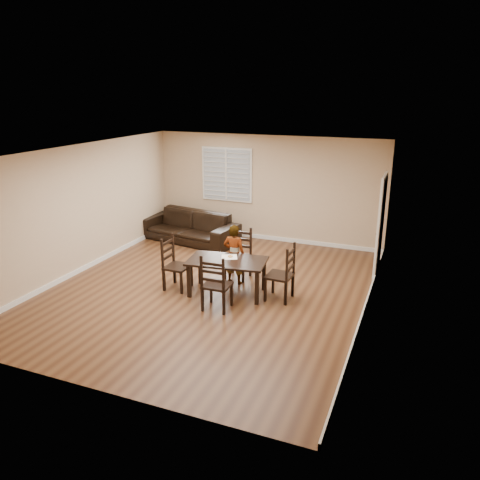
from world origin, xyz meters
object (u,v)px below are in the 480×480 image
at_px(donut, 230,256).
at_px(sofa, 189,227).
at_px(chair_near, 240,254).
at_px(chair_left, 172,265).
at_px(chair_far, 214,287).
at_px(chair_right, 286,276).
at_px(child, 234,254).
at_px(dining_table, 227,264).

bearing_deg(donut, sofa, 131.61).
xyz_separation_m(chair_near, chair_left, (-1.02, -1.08, 0.00)).
height_order(chair_far, chair_left, chair_left).
relative_size(chair_far, chair_right, 0.97).
xyz_separation_m(chair_far, chair_left, (-1.23, 0.66, 0.01)).
bearing_deg(chair_left, child, -57.32).
distance_m(chair_far, sofa, 4.17).
distance_m(chair_right, donut, 1.16).
relative_size(dining_table, chair_near, 1.48).
bearing_deg(dining_table, donut, 83.66).
distance_m(child, sofa, 3.05).
height_order(chair_near, sofa, chair_near).
bearing_deg(sofa, chair_far, -46.89).
distance_m(dining_table, sofa, 3.49).
bearing_deg(donut, chair_left, -164.96).
xyz_separation_m(dining_table, chair_right, (1.13, 0.13, -0.11)).
relative_size(chair_near, sofa, 0.41).
bearing_deg(chair_left, donut, -74.41).
xyz_separation_m(chair_far, donut, (-0.10, 0.96, 0.23)).
relative_size(chair_left, sofa, 0.41).
bearing_deg(chair_near, dining_table, -81.33).
relative_size(chair_left, donut, 10.95).
distance_m(dining_table, chair_right, 1.15).
bearing_deg(child, chair_near, -85.11).
bearing_deg(chair_near, chair_far, -81.18).
xyz_separation_m(chair_left, chair_right, (2.27, 0.27, 0.01)).
xyz_separation_m(chair_left, child, (1.06, 0.66, 0.13)).
height_order(chair_near, chair_far, chair_near).
bearing_deg(chair_right, chair_left, -81.23).
bearing_deg(child, sofa, -44.71).
relative_size(dining_table, sofa, 0.60).
xyz_separation_m(chair_left, sofa, (-1.10, 2.81, -0.10)).
xyz_separation_m(chair_right, child, (-1.21, 0.40, 0.12)).
bearing_deg(donut, child, 100.68).
relative_size(chair_near, chair_right, 0.97).
bearing_deg(child, donut, 100.79).
height_order(dining_table, sofa, sofa).
bearing_deg(child, chair_right, 161.97).
xyz_separation_m(dining_table, chair_left, (-1.13, -0.14, -0.12)).
height_order(chair_near, chair_right, chair_right).
relative_size(dining_table, chair_left, 1.47).
bearing_deg(chair_left, sofa, 21.90).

